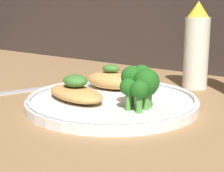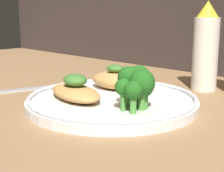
% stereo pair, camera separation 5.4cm
% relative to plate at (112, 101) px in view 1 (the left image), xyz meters
% --- Properties ---
extents(ground_plane, '(1.80, 1.80, 0.01)m').
position_rel_plate_xyz_m(ground_plane, '(0.00, 0.00, -0.01)').
color(ground_plane, '#936D47').
extents(plate, '(0.27, 0.27, 0.02)m').
position_rel_plate_xyz_m(plate, '(0.00, 0.00, 0.00)').
color(plate, white).
rests_on(plate, ground_plane).
extents(grilled_meat_front, '(0.13, 0.08, 0.04)m').
position_rel_plate_xyz_m(grilled_meat_front, '(-0.04, -0.05, 0.02)').
color(grilled_meat_front, tan).
rests_on(grilled_meat_front, plate).
extents(grilled_meat_middle, '(0.10, 0.07, 0.04)m').
position_rel_plate_xyz_m(grilled_meat_middle, '(-0.05, 0.05, 0.02)').
color(grilled_meat_middle, tan).
rests_on(grilled_meat_middle, plate).
extents(broccoli_bunch, '(0.06, 0.06, 0.06)m').
position_rel_plate_xyz_m(broccoli_bunch, '(0.07, -0.02, 0.04)').
color(broccoli_bunch, '#4C8E38').
rests_on(broccoli_bunch, plate).
extents(sauce_bottle, '(0.05, 0.05, 0.17)m').
position_rel_plate_xyz_m(sauce_bottle, '(0.04, 0.21, 0.07)').
color(sauce_bottle, silver).
rests_on(sauce_bottle, ground_plane).
extents(fork, '(0.07, 0.19, 0.01)m').
position_rel_plate_xyz_m(fork, '(-0.19, -0.01, -0.01)').
color(fork, '#B2B2B7').
rests_on(fork, ground_plane).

